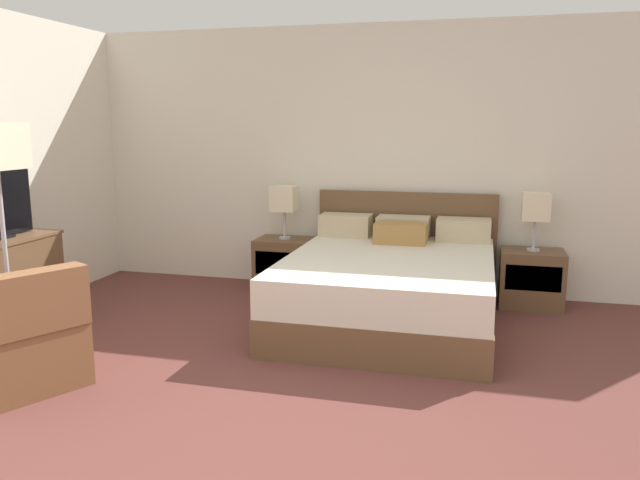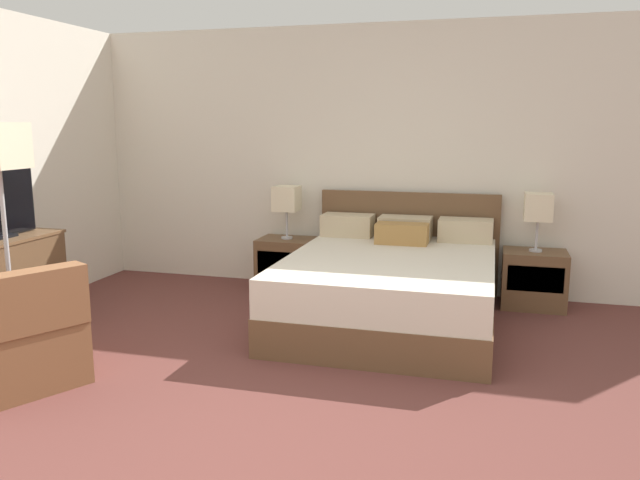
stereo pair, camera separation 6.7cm
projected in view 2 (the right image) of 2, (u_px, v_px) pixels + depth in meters
The scene contains 8 objects.
ground_plane at pixel (236, 469), 2.92m from camera, with size 10.26×10.26×0.00m, color brown.
wall_back at pixel (375, 160), 5.96m from camera, with size 6.79×0.06×2.51m, color silver.
bed at pixel (391, 285), 5.05m from camera, with size 1.68×2.06×0.96m.
nightstand_left at pixel (287, 264), 6.07m from camera, with size 0.54×0.41×0.50m.
nightstand_right at pixel (534, 279), 5.47m from camera, with size 0.54×0.41×0.50m.
table_lamp_left at pixel (287, 199), 5.95m from camera, with size 0.23×0.23×0.51m.
table_lamp_right at pixel (538, 208), 5.35m from camera, with size 0.23×0.23×0.51m.
armchair_by_window at pixel (16, 341), 3.81m from camera, with size 0.93×0.92×0.76m.
Camera 2 is at (1.10, -2.47, 1.59)m, focal length 35.00 mm.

